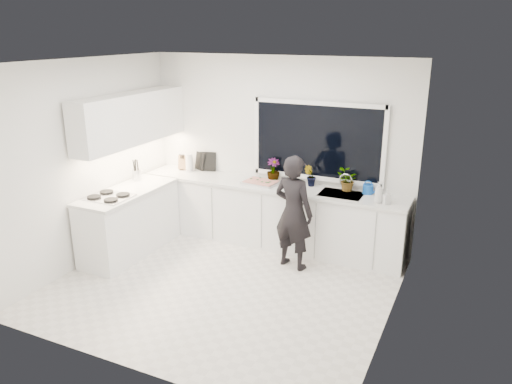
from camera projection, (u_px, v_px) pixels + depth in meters
The scene contains 25 objects.
floor at pixel (223, 287), 6.19m from camera, with size 4.00×3.50×0.02m, color beige.
wall_back at pixel (279, 150), 7.28m from camera, with size 4.00×0.02×2.70m, color white.
wall_left at pixel (87, 163), 6.58m from camera, with size 0.02×3.50×2.70m, color white.
wall_right at pixel (397, 207), 4.96m from camera, with size 0.02×3.50×2.70m, color white.
ceiling at pixel (217, 61), 5.34m from camera, with size 4.00×3.50×0.02m, color white.
window at pixel (318, 141), 6.95m from camera, with size 1.80×0.02×1.00m, color black.
base_cabinets_back at pixel (270, 215), 7.30m from camera, with size 3.92×0.58×0.88m, color white.
base_cabinets_left at pixel (130, 223), 7.02m from camera, with size 0.58×1.60×0.88m, color white.
countertop_back at pixel (270, 186), 7.15m from camera, with size 3.94×0.62×0.04m, color silver.
countertop_left at pixel (127, 192), 6.88m from camera, with size 0.62×1.60×0.04m, color silver.
upper_cabinets at pixel (131, 119), 6.93m from camera, with size 0.34×2.10×0.70m, color white.
sink at pixel (341, 197), 6.74m from camera, with size 0.58×0.42×0.14m, color silver.
faucet at pixel (346, 182), 6.86m from camera, with size 0.03×0.03×0.22m, color silver.
stovetop at pixel (109, 196), 6.58m from camera, with size 0.56×0.48×0.03m, color black.
person at pixel (293, 212), 6.48m from camera, with size 0.56×0.37×1.53m, color black.
pizza_tray at pixel (261, 183), 7.17m from camera, with size 0.49×0.36×0.03m, color silver.
pizza at pixel (261, 181), 7.16m from camera, with size 0.44×0.32×0.01m, color #B31F17.
watering_can at pixel (368, 189), 6.71m from camera, with size 0.14×0.14×0.13m, color #134FB3.
paper_towel_roll at pixel (189, 163), 7.76m from camera, with size 0.11×0.11×0.26m, color silver.
knife_block at pixel (183, 163), 7.86m from camera, with size 0.13×0.10×0.22m, color olive.
utensil_crock at pixel (137, 175), 7.31m from camera, with size 0.13×0.13×0.16m, color silver.
picture_frame_large at pixel (200, 161), 7.84m from camera, with size 0.22×0.02×0.28m, color black.
picture_frame_small at pixel (208, 162), 7.77m from camera, with size 0.25×0.02×0.30m, color black.
herb_plants at pixel (313, 176), 7.00m from camera, with size 1.37×0.27×0.34m.
soap_bottles at pixel (381, 194), 6.33m from camera, with size 0.23×0.14×0.28m.
Camera 1 is at (2.71, -4.82, 3.04)m, focal length 35.00 mm.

